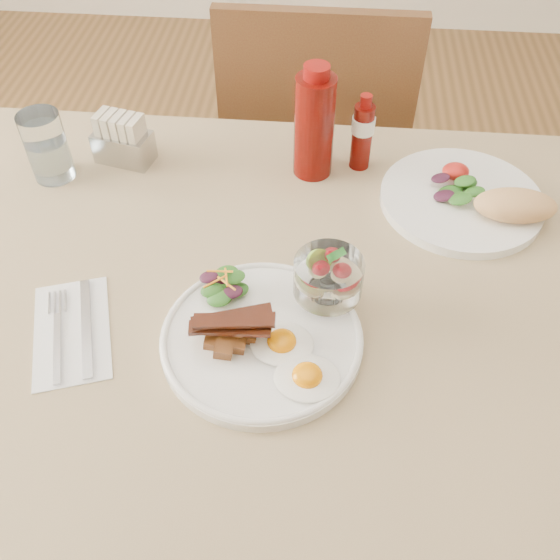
{
  "coord_description": "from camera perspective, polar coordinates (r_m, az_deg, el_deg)",
  "views": [
    {
      "loc": [
        0.03,
        -0.63,
        1.45
      ],
      "look_at": [
        -0.02,
        -0.05,
        0.82
      ],
      "focal_mm": 40.0,
      "sensor_mm": 36.0,
      "label": 1
    }
  ],
  "objects": [
    {
      "name": "fruit_cup",
      "position": [
        0.86,
        4.43,
        0.26
      ],
      "size": [
        0.1,
        0.1,
        0.1
      ],
      "rotation": [
        0.0,
        0.0,
        0.24
      ],
      "color": "white",
      "rests_on": "main_plate"
    },
    {
      "name": "main_plate",
      "position": [
        0.87,
        -1.69,
        -5.42
      ],
      "size": [
        0.28,
        0.28,
        0.02
      ],
      "primitive_type": "cylinder",
      "color": "white",
      "rests_on": "table"
    },
    {
      "name": "bacon_potato_pile",
      "position": [
        0.84,
        -4.54,
        -4.71
      ],
      "size": [
        0.12,
        0.07,
        0.05
      ],
      "rotation": [
        0.0,
        0.0,
        -0.34
      ],
      "color": "brown",
      "rests_on": "main_plate"
    },
    {
      "name": "ketchup_bottle",
      "position": [
        1.1,
        3.15,
        13.98
      ],
      "size": [
        0.08,
        0.08,
        0.21
      ],
      "rotation": [
        0.0,
        0.0,
        -0.15
      ],
      "color": "#530804",
      "rests_on": "table"
    },
    {
      "name": "napkin_cutlery",
      "position": [
        0.93,
        -18.42,
        -4.42
      ],
      "size": [
        0.16,
        0.21,
        0.01
      ],
      "rotation": [
        0.0,
        0.0,
        0.32
      ],
      "color": "white",
      "rests_on": "table"
    },
    {
      "name": "sugar_caddy",
      "position": [
        1.19,
        -14.18,
        12.21
      ],
      "size": [
        0.11,
        0.08,
        0.09
      ],
      "rotation": [
        0.0,
        0.0,
        -0.23
      ],
      "color": "#B2B3B7",
      "rests_on": "table"
    },
    {
      "name": "chair_far",
      "position": [
        1.59,
        3.18,
        11.63
      ],
      "size": [
        0.42,
        0.42,
        0.93
      ],
      "color": "brown",
      "rests_on": "ground"
    },
    {
      "name": "water_glass",
      "position": [
        1.18,
        -20.46,
        11.08
      ],
      "size": [
        0.07,
        0.07,
        0.12
      ],
      "color": "white",
      "rests_on": "table"
    },
    {
      "name": "side_salad",
      "position": [
        0.9,
        -5.17,
        -0.61
      ],
      "size": [
        0.08,
        0.08,
        0.04
      ],
      "rotation": [
        0.0,
        0.0,
        -0.37
      ],
      "color": "#164612",
      "rests_on": "main_plate"
    },
    {
      "name": "second_plate",
      "position": [
        1.11,
        17.31,
        7.02
      ],
      "size": [
        0.28,
        0.28,
        0.07
      ],
      "rotation": [
        0.0,
        0.0,
        -0.11
      ],
      "color": "white",
      "rests_on": "table"
    },
    {
      "name": "table",
      "position": [
        1.01,
        1.48,
        -4.07
      ],
      "size": [
        1.33,
        0.88,
        0.75
      ],
      "color": "brown",
      "rests_on": "ground"
    },
    {
      "name": "fried_eggs",
      "position": [
        0.83,
        1.3,
        -7.25
      ],
      "size": [
        0.14,
        0.15,
        0.02
      ],
      "rotation": [
        0.0,
        0.0,
        -0.31
      ],
      "color": "white",
      "rests_on": "main_plate"
    },
    {
      "name": "hot_sauce_bottle",
      "position": [
        1.13,
        7.54,
        13.18
      ],
      "size": [
        0.05,
        0.05,
        0.14
      ],
      "rotation": [
        0.0,
        0.0,
        0.22
      ],
      "color": "#530804",
      "rests_on": "table"
    }
  ]
}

